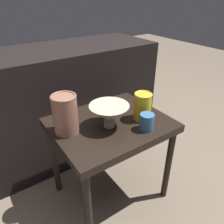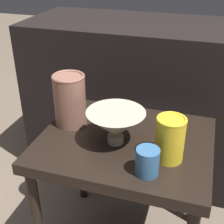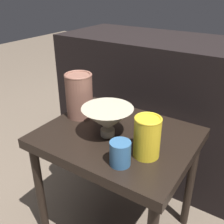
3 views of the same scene
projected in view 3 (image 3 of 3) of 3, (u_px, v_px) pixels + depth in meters
The scene contains 6 objects.
table at pixel (117, 148), 1.06m from camera, with size 0.59×0.48×0.53m.
couch_backdrop at pixel (170, 109), 1.52m from camera, with size 1.27×0.50×0.80m.
bowl at pixel (108, 119), 0.99m from camera, with size 0.20×0.20×0.12m.
vase_textured_left at pixel (79, 95), 1.12m from camera, with size 0.12×0.12×0.19m.
vase_colorful_right at pixel (147, 136), 0.87m from camera, with size 0.09×0.09×0.15m.
cup at pixel (120, 153), 0.84m from camera, with size 0.07×0.07×0.08m.
Camera 3 is at (0.47, -0.75, 1.06)m, focal length 42.00 mm.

